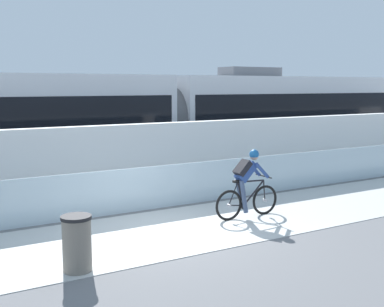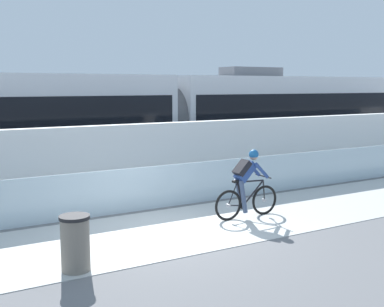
% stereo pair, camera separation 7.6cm
% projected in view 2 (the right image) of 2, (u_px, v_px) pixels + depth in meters
% --- Properties ---
extents(ground_plane, '(200.00, 200.00, 0.00)m').
position_uv_depth(ground_plane, '(167.00, 231.00, 10.33)').
color(ground_plane, slate).
extents(bike_path_deck, '(32.00, 3.20, 0.01)m').
position_uv_depth(bike_path_deck, '(167.00, 231.00, 10.33)').
color(bike_path_deck, beige).
rests_on(bike_path_deck, ground).
extents(glass_parapet, '(32.00, 0.05, 1.09)m').
position_uv_depth(glass_parapet, '(133.00, 190.00, 11.84)').
color(glass_parapet, silver).
rests_on(glass_parapet, ground).
extents(concrete_barrier_wall, '(32.00, 0.36, 2.01)m').
position_uv_depth(concrete_barrier_wall, '(107.00, 162.00, 13.32)').
color(concrete_barrier_wall, white).
rests_on(concrete_barrier_wall, ground).
extents(tram_rail_near, '(32.00, 0.08, 0.01)m').
position_uv_depth(tram_rail_near, '(81.00, 182.00, 15.59)').
color(tram_rail_near, '#595654').
rests_on(tram_rail_near, ground).
extents(tram_rail_far, '(32.00, 0.08, 0.01)m').
position_uv_depth(tram_rail_far, '(69.00, 175.00, 16.82)').
color(tram_rail_far, '#595654').
rests_on(tram_rail_far, ground).
extents(tram, '(22.56, 2.54, 3.81)m').
position_uv_depth(tram, '(167.00, 118.00, 17.68)').
color(tram, silver).
rests_on(tram, ground).
extents(cyclist_on_bike, '(1.77, 0.58, 1.61)m').
position_uv_depth(cyclist_on_bike, '(247.00, 184.00, 11.25)').
color(cyclist_on_bike, black).
rests_on(cyclist_on_bike, ground).
extents(trash_bin, '(0.51, 0.51, 0.96)m').
position_uv_depth(trash_bin, '(75.00, 243.00, 8.03)').
color(trash_bin, slate).
rests_on(trash_bin, ground).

